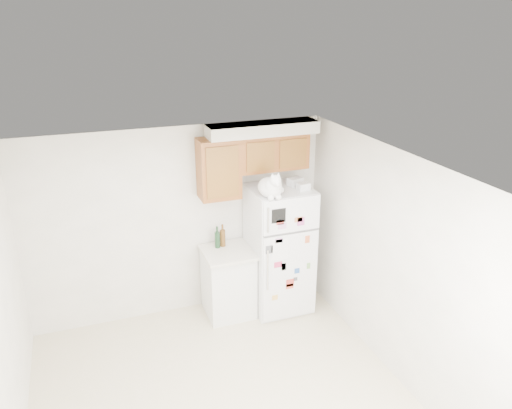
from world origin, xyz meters
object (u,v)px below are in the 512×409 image
refrigerator (279,249)px  bottle_amber (223,235)px  cat (271,187)px  bottle_green (217,237)px  storage_box_front (303,187)px  base_counter (228,282)px  storage_box_back (295,182)px

refrigerator → bottle_amber: refrigerator is taller
cat → bottle_green: 1.05m
bottle_amber → storage_box_front: bearing=-21.2°
base_counter → cat: 1.48m
storage_box_front → base_counter: bearing=160.3°
base_counter → bottle_green: 0.62m
bottle_green → bottle_amber: (0.08, 0.02, 0.01)m
bottle_green → bottle_amber: bottle_amber is taller
storage_box_back → bottle_amber: size_ratio=0.59×
cat → bottle_amber: 1.02m
storage_box_back → bottle_amber: 1.16m
storage_box_front → storage_box_back: bearing=90.1°
refrigerator → cat: size_ratio=3.42×
base_counter → cat: (0.46, -0.33, 1.37)m
storage_box_back → bottle_green: storage_box_back is taller
cat → storage_box_back: bearing=34.0°
storage_box_front → bottle_amber: 1.22m
refrigerator → bottle_amber: (-0.71, 0.22, 0.22)m
storage_box_back → bottle_amber: storage_box_back is taller
base_counter → bottle_amber: bearing=97.6°
base_counter → storage_box_back: (0.91, -0.03, 1.29)m
refrigerator → bottle_green: bearing=165.7°
refrigerator → storage_box_back: bearing=11.9°
cat → bottle_green: size_ratio=1.70×
bottle_green → base_counter: bearing=-52.6°
storage_box_back → cat: bearing=-165.1°
base_counter → cat: bearing=-35.7°
refrigerator → base_counter: 0.79m
refrigerator → bottle_amber: bearing=162.9°
base_counter → storage_box_back: bearing=-1.7°
refrigerator → bottle_amber: size_ratio=5.60×
storage_box_back → storage_box_front: bearing=-102.7°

